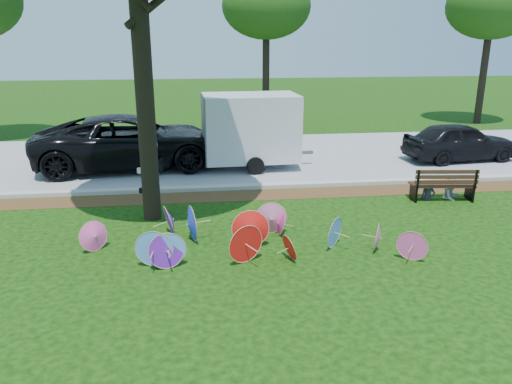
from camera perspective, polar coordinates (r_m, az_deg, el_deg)
ground at (r=10.24m, az=-1.43°, el=-8.28°), size 90.00×90.00×0.00m
mulch_strip at (r=14.41m, az=-3.18°, el=-0.49°), size 90.00×1.00×0.01m
curb at (r=15.06m, az=-3.37°, el=0.53°), size 90.00×0.30×0.12m
street at (r=19.08m, az=-4.18°, el=4.00°), size 90.00×8.00×0.01m
parasol_pile at (r=10.71m, az=-2.73°, el=-4.91°), size 7.21×2.57×0.85m
black_van at (r=17.90m, az=-14.03°, el=5.59°), size 6.80×3.60×1.82m
dark_pickup at (r=19.91m, az=22.27°, el=5.36°), size 4.27×2.08×1.41m
cargo_trailer at (r=17.31m, az=-0.62°, el=7.42°), size 3.26×2.14×2.83m
park_bench at (r=14.94m, az=20.47°, el=0.90°), size 1.85×0.87×0.93m
person_left at (r=14.81m, az=19.21°, el=1.18°), size 0.43×0.32×1.07m
person_right at (r=15.11m, az=21.62°, el=1.48°), size 0.71×0.64×1.20m
bg_trees at (r=24.68m, az=0.25°, el=20.58°), size 28.22×7.48×7.40m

